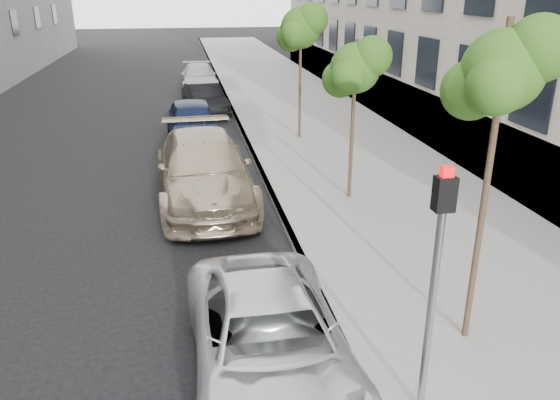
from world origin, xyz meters
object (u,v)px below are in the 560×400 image
object	(u,v)px
sedan_black	(205,99)
suv	(204,169)
tree_mid	(356,68)
signal_pole	(436,269)
tree_far	(301,28)
minivan	(270,342)
sedan_blue	(193,122)
tree_near	(505,72)
sedan_rear	(199,77)

from	to	relation	value
sedan_black	suv	bearing A→B (deg)	-102.53
sedan_black	tree_mid	bearing A→B (deg)	-83.88
signal_pole	sedan_black	bearing A→B (deg)	95.04
tree_mid	tree_far	world-z (taller)	tree_far
suv	sedan_black	xyz separation A→B (m)	(0.57, 11.01, -0.20)
minivan	sedan_blue	xyz separation A→B (m)	(-0.70, 13.66, 0.13)
tree_far	sedan_black	size ratio (longest dim) A/B	1.17
sedan_black	minivan	bearing A→B (deg)	-99.59
minivan	tree_mid	bearing A→B (deg)	63.43
tree_near	signal_pole	distance (m)	2.95
tree_near	tree_far	world-z (taller)	tree_near
sedan_blue	sedan_rear	world-z (taller)	sedan_blue
sedan_blue	sedan_black	bearing A→B (deg)	79.75
tree_mid	sedan_blue	distance (m)	8.38
tree_far	sedan_rear	xyz separation A→B (m)	(-3.33, 11.91, -3.43)
sedan_black	sedan_rear	world-z (taller)	sedan_rear
tree_near	suv	distance (m)	9.00
signal_pole	tree_far	bearing A→B (deg)	83.89
tree_mid	sedan_black	distance (m)	12.63
suv	sedan_blue	world-z (taller)	suv
tree_near	tree_mid	xyz separation A→B (m)	(0.00, 6.50, -0.81)
tree_near	tree_mid	distance (m)	6.55
suv	sedan_black	distance (m)	11.03
sedan_black	signal_pole	bearing A→B (deg)	-94.15
tree_far	minivan	world-z (taller)	tree_far
suv	sedan_rear	bearing A→B (deg)	86.23
sedan_black	sedan_rear	distance (m)	6.58
signal_pole	sedan_blue	bearing A→B (deg)	99.54
sedan_black	tree_far	bearing A→B (deg)	-67.62
tree_near	sedan_rear	xyz separation A→B (m)	(-3.33, 24.91, -3.69)
tree_near	signal_pole	bearing A→B (deg)	-134.98
sedan_black	sedan_blue	bearing A→B (deg)	-107.51
suv	sedan_blue	distance (m)	5.98
signal_pole	minivan	size ratio (longest dim) A/B	0.71
sedan_black	sedan_rear	xyz separation A→B (m)	(0.00, 6.58, 0.02)
signal_pole	tree_mid	bearing A→B (deg)	79.30
sedan_blue	sedan_black	size ratio (longest dim) A/B	1.14
sedan_blue	sedan_black	xyz separation A→B (m)	(0.70, 5.03, -0.12)
tree_mid	sedan_blue	bearing A→B (deg)	120.63
tree_far	signal_pole	xyz separation A→B (m)	(-1.45, -14.45, -1.86)
sedan_blue	sedan_rear	bearing A→B (deg)	84.23
tree_far	suv	bearing A→B (deg)	-124.42
tree_mid	tree_far	bearing A→B (deg)	90.00
signal_pole	minivan	bearing A→B (deg)	149.52
suv	tree_mid	bearing A→B (deg)	-13.80
tree_far	signal_pole	size ratio (longest dim) A/B	1.42
minivan	sedan_black	distance (m)	18.69
minivan	suv	bearing A→B (deg)	93.53
signal_pole	sedan_blue	size ratio (longest dim) A/B	0.73
suv	sedan_blue	bearing A→B (deg)	89.35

